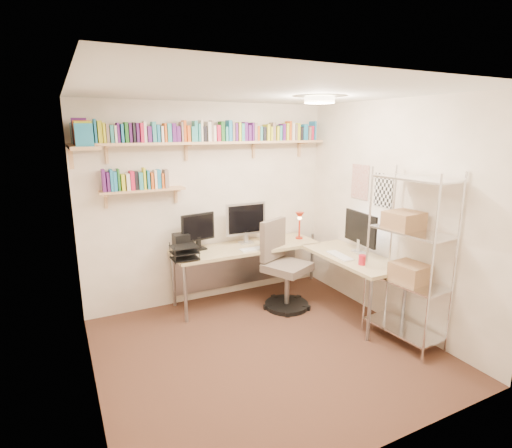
{
  "coord_description": "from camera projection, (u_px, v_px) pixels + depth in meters",
  "views": [
    {
      "loc": [
        -1.73,
        -3.21,
        2.18
      ],
      "look_at": [
        0.17,
        0.55,
        1.17
      ],
      "focal_mm": 28.0,
      "sensor_mm": 36.0,
      "label": 1
    }
  ],
  "objects": [
    {
      "name": "ground",
      "position": [
        266.0,
        349.0,
        4.06
      ],
      "size": [
        3.2,
        3.2,
        0.0
      ],
      "primitive_type": "plane",
      "color": "#472B1E",
      "rests_on": "ground"
    },
    {
      "name": "wire_rack",
      "position": [
        408.0,
        251.0,
        4.01
      ],
      "size": [
        0.45,
        0.81,
        1.81
      ],
      "rotation": [
        0.0,
        0.0,
        0.09
      ],
      "color": "silver",
      "rests_on": "ground"
    },
    {
      "name": "office_chair",
      "position": [
        283.0,
        271.0,
        4.95
      ],
      "size": [
        0.64,
        0.65,
        1.1
      ],
      "rotation": [
        0.0,
        0.0,
        0.44
      ],
      "color": "black",
      "rests_on": "ground"
    },
    {
      "name": "corner_desk",
      "position": [
        265.0,
        250.0,
        4.92
      ],
      "size": [
        2.25,
        1.86,
        1.27
      ],
      "color": "tan",
      "rests_on": "ground"
    },
    {
      "name": "wall_shelves",
      "position": [
        180.0,
        143.0,
        4.53
      ],
      "size": [
        3.12,
        1.09,
        0.8
      ],
      "color": "tan",
      "rests_on": "ground"
    },
    {
      "name": "room_shell",
      "position": [
        267.0,
        199.0,
        3.7
      ],
      "size": [
        3.24,
        3.04,
        2.52
      ],
      "color": "beige",
      "rests_on": "ground"
    }
  ]
}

